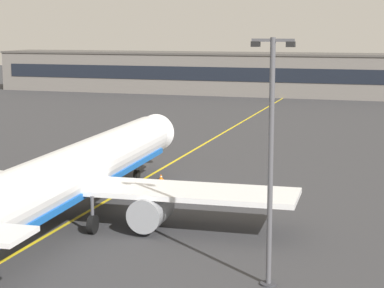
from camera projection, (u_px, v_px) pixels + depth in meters
taxiway_centreline at (146, 178)px, 62.89m from camera, size 2.65×179.99×0.01m
airliner_foreground at (67, 177)px, 47.49m from camera, size 32.22×41.51×11.65m
apron_lamp_post at (271, 159)px, 35.38m from camera, size 2.24×0.90×13.17m
safety_cone_by_nose_gear at (161, 177)px, 61.96m from camera, size 0.44×0.44×0.55m
terminal_building at (266, 74)px, 141.32m from camera, size 119.22×12.40×8.73m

